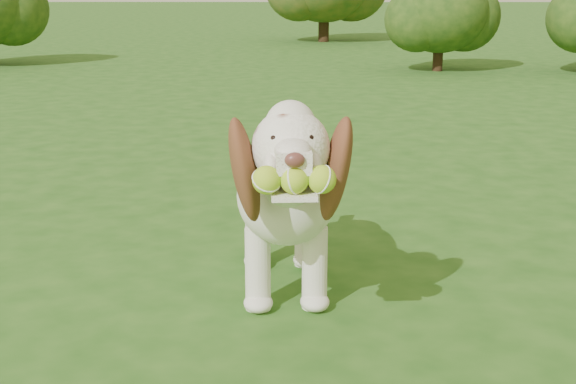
{
  "coord_description": "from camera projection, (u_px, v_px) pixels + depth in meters",
  "views": [
    {
      "loc": [
        0.61,
        -2.71,
        1.18
      ],
      "look_at": [
        0.58,
        -0.09,
        0.48
      ],
      "focal_mm": 50.0,
      "sensor_mm": 36.0,
      "label": 1
    }
  ],
  "objects": [
    {
      "name": "ground",
      "position": [
        130.0,
        311.0,
        2.93
      ],
      "size": [
        80.0,
        80.0,
        0.0
      ],
      "primitive_type": "plane",
      "color": "#204E16",
      "rests_on": "ground"
    },
    {
      "name": "dog",
      "position": [
        285.0,
        186.0,
        2.97
      ],
      "size": [
        0.45,
        1.25,
        0.81
      ],
      "rotation": [
        0.0,
        0.0,
        0.06
      ],
      "color": "white",
      "rests_on": "ground"
    },
    {
      "name": "shrub_c",
      "position": [
        440.0,
        11.0,
        10.34
      ],
      "size": [
        1.26,
        1.26,
        1.31
      ],
      "color": "#382314",
      "rests_on": "ground"
    }
  ]
}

